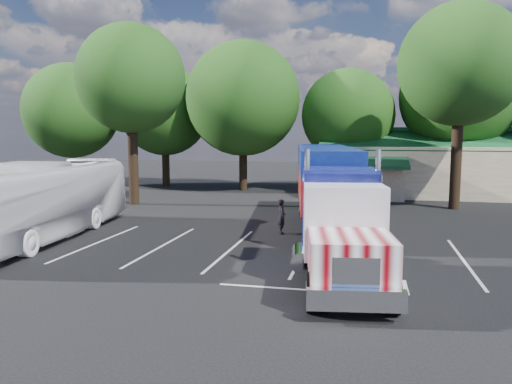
% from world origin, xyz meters
% --- Properties ---
extents(ground, '(120.00, 120.00, 0.00)m').
position_xyz_m(ground, '(0.00, 0.00, 0.00)').
color(ground, black).
rests_on(ground, ground).
extents(event_hall, '(24.20, 14.12, 5.55)m').
position_xyz_m(event_hall, '(13.74, 17.81, 2.21)').
color(event_hall, beige).
rests_on(event_hall, ground).
extents(tree_row_a, '(9.00, 9.00, 11.68)m').
position_xyz_m(tree_row_a, '(-22.00, 16.50, 7.16)').
color(tree_row_a, black).
rests_on(tree_row_a, ground).
extents(tree_row_b, '(8.40, 8.40, 11.35)m').
position_xyz_m(tree_row_b, '(-13.00, 17.80, 7.13)').
color(tree_row_b, black).
rests_on(tree_row_b, ground).
extents(tree_row_c, '(10.00, 10.00, 13.05)m').
position_xyz_m(tree_row_c, '(-5.00, 16.20, 8.04)').
color(tree_row_c, black).
rests_on(tree_row_c, ground).
extents(tree_row_d, '(8.00, 8.00, 10.60)m').
position_xyz_m(tree_row_d, '(4.00, 17.50, 6.58)').
color(tree_row_d, black).
rests_on(tree_row_d, ground).
extents(tree_row_e, '(9.60, 9.60, 12.90)m').
position_xyz_m(tree_row_e, '(13.00, 18.00, 8.09)').
color(tree_row_e, black).
rests_on(tree_row_e, ground).
extents(tree_near_left, '(7.60, 7.60, 12.65)m').
position_xyz_m(tree_near_left, '(-10.50, 6.00, 8.81)').
color(tree_near_left, black).
rests_on(tree_near_left, ground).
extents(tree_near_right, '(8.00, 8.00, 13.50)m').
position_xyz_m(tree_near_right, '(11.50, 8.50, 9.46)').
color(tree_near_right, black).
rests_on(tree_near_right, ground).
extents(semi_truck, '(5.74, 21.75, 4.52)m').
position_xyz_m(semi_truck, '(3.86, -2.06, 2.56)').
color(semi_truck, black).
rests_on(semi_truck, ground).
extents(woman, '(0.63, 0.75, 1.76)m').
position_xyz_m(woman, '(1.60, -2.20, 0.88)').
color(woman, black).
rests_on(woman, ground).
extents(bicycle, '(0.59, 1.56, 0.81)m').
position_xyz_m(bicycle, '(1.80, 4.19, 0.40)').
color(bicycle, black).
rests_on(bicycle, ground).
extents(tour_bus, '(4.45, 13.60, 3.72)m').
position_xyz_m(tour_bus, '(-9.43, -5.80, 1.86)').
color(tour_bus, silver).
rests_on(tour_bus, ground).
extents(silver_sedan, '(4.51, 3.04, 1.40)m').
position_xyz_m(silver_sedan, '(5.00, 10.50, 0.70)').
color(silver_sedan, '#ABADB3').
rests_on(silver_sedan, ground).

